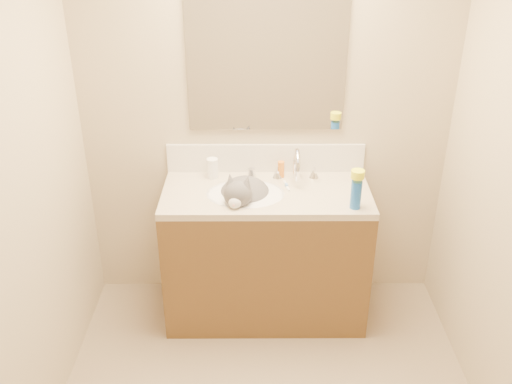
{
  "coord_description": "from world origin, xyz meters",
  "views": [
    {
      "loc": [
        -0.07,
        -1.94,
        2.37
      ],
      "look_at": [
        -0.06,
        0.92,
        0.88
      ],
      "focal_mm": 40.0,
      "sensor_mm": 36.0,
      "label": 1
    }
  ],
  "objects_px": {
    "faucet": "(296,167)",
    "cat": "(244,197)",
    "basin": "(246,204)",
    "spray_can": "(356,195)",
    "vanity_cabinet": "(266,256)",
    "silver_jar": "(252,173)",
    "pill_bottle": "(213,168)",
    "amber_bottle": "(281,169)"
  },
  "relations": [
    {
      "from": "spray_can",
      "to": "cat",
      "type": "bearing_deg",
      "value": 163.84
    },
    {
      "from": "basin",
      "to": "spray_can",
      "type": "bearing_deg",
      "value": -15.71
    },
    {
      "from": "pill_bottle",
      "to": "silver_jar",
      "type": "xyz_separation_m",
      "value": [
        0.23,
        0.01,
        -0.03
      ]
    },
    {
      "from": "faucet",
      "to": "pill_bottle",
      "type": "height_order",
      "value": "faucet"
    },
    {
      "from": "pill_bottle",
      "to": "amber_bottle",
      "type": "height_order",
      "value": "pill_bottle"
    },
    {
      "from": "cat",
      "to": "silver_jar",
      "type": "xyz_separation_m",
      "value": [
        0.04,
        0.21,
        0.05
      ]
    },
    {
      "from": "vanity_cabinet",
      "to": "amber_bottle",
      "type": "distance_m",
      "value": 0.54
    },
    {
      "from": "spray_can",
      "to": "amber_bottle",
      "type": "bearing_deg",
      "value": 135.06
    },
    {
      "from": "silver_jar",
      "to": "amber_bottle",
      "type": "relative_size",
      "value": 0.54
    },
    {
      "from": "cat",
      "to": "spray_can",
      "type": "xyz_separation_m",
      "value": [
        0.61,
        -0.18,
        0.11
      ]
    },
    {
      "from": "cat",
      "to": "faucet",
      "type": "bearing_deg",
      "value": 40.59
    },
    {
      "from": "basin",
      "to": "faucet",
      "type": "xyz_separation_m",
      "value": [
        0.3,
        0.17,
        0.16
      ]
    },
    {
      "from": "faucet",
      "to": "pill_bottle",
      "type": "xyz_separation_m",
      "value": [
        -0.5,
        0.04,
        -0.03
      ]
    },
    {
      "from": "basin",
      "to": "silver_jar",
      "type": "relative_size",
      "value": 8.3
    },
    {
      "from": "basin",
      "to": "spray_can",
      "type": "relative_size",
      "value": 2.8
    },
    {
      "from": "cat",
      "to": "vanity_cabinet",
      "type": "bearing_deg",
      "value": 23.08
    },
    {
      "from": "amber_bottle",
      "to": "pill_bottle",
      "type": "bearing_deg",
      "value": -179.17
    },
    {
      "from": "cat",
      "to": "amber_bottle",
      "type": "relative_size",
      "value": 4.52
    },
    {
      "from": "basin",
      "to": "amber_bottle",
      "type": "xyz_separation_m",
      "value": [
        0.21,
        0.22,
        0.12
      ]
    },
    {
      "from": "silver_jar",
      "to": "basin",
      "type": "bearing_deg",
      "value": -99.03
    },
    {
      "from": "pill_bottle",
      "to": "spray_can",
      "type": "distance_m",
      "value": 0.88
    },
    {
      "from": "faucet",
      "to": "amber_bottle",
      "type": "relative_size",
      "value": 2.8
    },
    {
      "from": "vanity_cabinet",
      "to": "cat",
      "type": "xyz_separation_m",
      "value": [
        -0.13,
        -0.02,
        0.42
      ]
    },
    {
      "from": "vanity_cabinet",
      "to": "silver_jar",
      "type": "relative_size",
      "value": 22.15
    },
    {
      "from": "vanity_cabinet",
      "to": "amber_bottle",
      "type": "height_order",
      "value": "amber_bottle"
    },
    {
      "from": "faucet",
      "to": "silver_jar",
      "type": "relative_size",
      "value": 5.17
    },
    {
      "from": "silver_jar",
      "to": "amber_bottle",
      "type": "height_order",
      "value": "amber_bottle"
    },
    {
      "from": "basin",
      "to": "silver_jar",
      "type": "bearing_deg",
      "value": 80.97
    },
    {
      "from": "basin",
      "to": "cat",
      "type": "height_order",
      "value": "cat"
    },
    {
      "from": "vanity_cabinet",
      "to": "silver_jar",
      "type": "xyz_separation_m",
      "value": [
        -0.09,
        0.19,
        0.48
      ]
    },
    {
      "from": "silver_jar",
      "to": "spray_can",
      "type": "distance_m",
      "value": 0.69
    },
    {
      "from": "cat",
      "to": "amber_bottle",
      "type": "xyz_separation_m",
      "value": [
        0.22,
        0.21,
        0.08
      ]
    },
    {
      "from": "vanity_cabinet",
      "to": "silver_jar",
      "type": "distance_m",
      "value": 0.52
    },
    {
      "from": "faucet",
      "to": "silver_jar",
      "type": "xyz_separation_m",
      "value": [
        -0.27,
        0.05,
        -0.06
      ]
    },
    {
      "from": "faucet",
      "to": "silver_jar",
      "type": "distance_m",
      "value": 0.28
    },
    {
      "from": "faucet",
      "to": "cat",
      "type": "distance_m",
      "value": 0.37
    },
    {
      "from": "basin",
      "to": "spray_can",
      "type": "distance_m",
      "value": 0.64
    },
    {
      "from": "cat",
      "to": "spray_can",
      "type": "distance_m",
      "value": 0.64
    },
    {
      "from": "vanity_cabinet",
      "to": "faucet",
      "type": "height_order",
      "value": "faucet"
    },
    {
      "from": "vanity_cabinet",
      "to": "pill_bottle",
      "type": "distance_m",
      "value": 0.63
    },
    {
      "from": "vanity_cabinet",
      "to": "faucet",
      "type": "bearing_deg",
      "value": 37.29
    },
    {
      "from": "pill_bottle",
      "to": "basin",
      "type": "bearing_deg",
      "value": -46.67
    }
  ]
}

